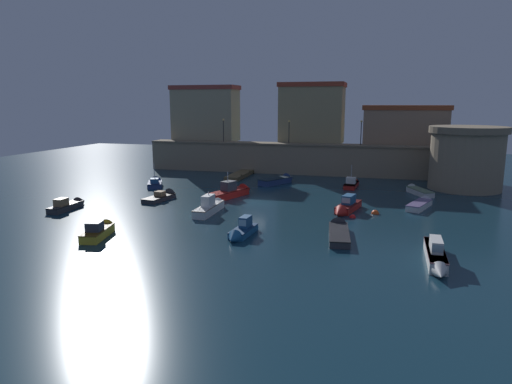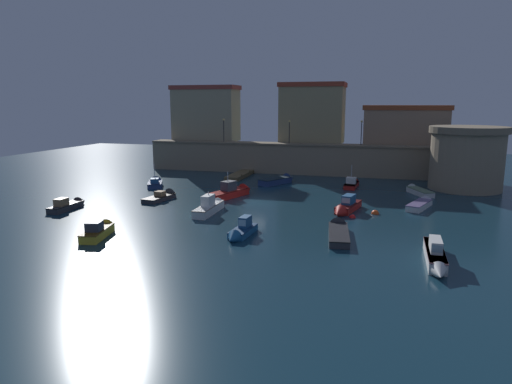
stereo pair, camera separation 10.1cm
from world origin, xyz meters
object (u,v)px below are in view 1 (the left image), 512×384
quay_lamp_2 (361,129)px  quay_lamp_1 (289,128)px  moored_boat_0 (346,207)px  moored_boat_2 (155,183)px  moored_boat_6 (70,205)px  moored_boat_9 (339,230)px  moored_boat_3 (233,191)px  moored_boat_11 (211,206)px  mooring_buoy_1 (353,218)px  moored_boat_8 (352,183)px  moored_boat_4 (422,203)px  moored_boat_5 (416,190)px  moored_boat_7 (164,196)px  moored_boat_13 (241,232)px  mooring_buoy_0 (375,214)px  moored_boat_12 (280,180)px  mooring_buoy_2 (345,200)px  moored_boat_1 (436,256)px  moored_boat_10 (100,230)px  quay_lamp_0 (223,126)px  fortress_tower (466,158)px

quay_lamp_2 → quay_lamp_1: bearing=180.0°
quay_lamp_1 → moored_boat_0: quay_lamp_1 is taller
moored_boat_2 → moored_boat_6: moored_boat_2 is taller
quay_lamp_2 → moored_boat_9: size_ratio=0.49×
moored_boat_3 → moored_boat_6: (-14.04, -10.59, -0.15)m
moored_boat_11 → mooring_buoy_1: size_ratio=11.60×
quay_lamp_1 → moored_boat_8: bearing=-41.3°
moored_boat_4 → moored_boat_5: (-0.10, 7.53, 0.00)m
quay_lamp_1 → mooring_buoy_1: size_ratio=5.85×
moored_boat_0 → moored_boat_7: moored_boat_0 is taller
moored_boat_2 → moored_boat_4: size_ratio=0.79×
quay_lamp_2 → moored_boat_11: quay_lamp_2 is taller
moored_boat_5 → moored_boat_11: size_ratio=0.81×
quay_lamp_1 → moored_boat_13: size_ratio=0.74×
mooring_buoy_0 → moored_boat_12: bearing=131.4°
moored_boat_8 → moored_boat_11: 22.01m
moored_boat_4 → mooring_buoy_2: size_ratio=10.62×
moored_boat_13 → moored_boat_1: bearing=83.9°
moored_boat_3 → moored_boat_7: moored_boat_3 is taller
mooring_buoy_0 → mooring_buoy_2: 6.86m
moored_boat_10 → moored_boat_12: (8.56, 28.29, -0.04)m
quay_lamp_1 → moored_boat_13: quay_lamp_1 is taller
moored_boat_4 → moored_boat_10: size_ratio=1.15×
moored_boat_6 → moored_boat_9: moored_boat_6 is taller
quay_lamp_0 → moored_boat_7: size_ratio=0.64×
moored_boat_1 → moored_boat_11: 22.35m
quay_lamp_2 → moored_boat_8: quay_lamp_2 is taller
quay_lamp_1 → moored_boat_7: bearing=-112.8°
fortress_tower → moored_boat_9: fortress_tower is taller
mooring_buoy_0 → moored_boat_7: bearing=177.6°
moored_boat_11 → moored_boat_6: bearing=99.7°
moored_boat_0 → moored_boat_13: moored_boat_0 is taller
quay_lamp_0 → moored_boat_4: bearing=-33.8°
moored_boat_0 → moored_boat_7: size_ratio=1.09×
moored_boat_6 → moored_boat_11: bearing=-81.3°
fortress_tower → quay_lamp_1: bearing=163.2°
fortress_tower → mooring_buoy_0: (-10.38, -16.47, -3.96)m
quay_lamp_0 → moored_boat_13: bearing=-68.3°
mooring_buoy_2 → moored_boat_1: bearing=-68.5°
moored_boat_6 → moored_boat_7: 10.02m
moored_boat_0 → mooring_buoy_1: bearing=32.6°
moored_boat_5 → mooring_buoy_1: bearing=131.1°
moored_boat_5 → mooring_buoy_0: size_ratio=7.46×
mooring_buoy_0 → mooring_buoy_1: mooring_buoy_0 is taller
quay_lamp_0 → mooring_buoy_2: 28.11m
moored_boat_1 → moored_boat_11: moored_boat_11 is taller
moored_boat_2 → moored_boat_11: moored_boat_2 is taller
moored_boat_4 → moored_boat_9: moored_boat_9 is taller
moored_boat_13 → moored_boat_5: bearing=151.4°
moored_boat_6 → moored_boat_12: moored_boat_6 is taller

